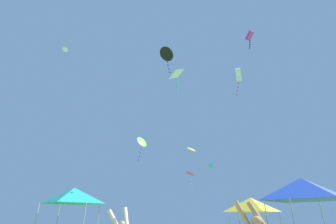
% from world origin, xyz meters
% --- Properties ---
extents(canopy_tent_yellow, '(2.72, 2.72, 2.91)m').
position_xyz_m(canopy_tent_yellow, '(5.17, 10.98, 2.47)').
color(canopy_tent_yellow, '#9E9EA3').
rests_on(canopy_tent_yellow, ground).
extents(canopy_tent_blue, '(3.29, 3.29, 3.52)m').
position_xyz_m(canopy_tent_blue, '(6.43, 6.56, 2.99)').
color(canopy_tent_blue, '#9E9EA3').
rests_on(canopy_tent_blue, ground).
extents(canopy_tent_teal, '(3.52, 3.52, 3.77)m').
position_xyz_m(canopy_tent_teal, '(-7.39, 12.71, 3.20)').
color(canopy_tent_teal, '#9E9EA3').
rests_on(canopy_tent_teal, ground).
extents(kite_black_delta, '(1.52, 1.54, 2.36)m').
position_xyz_m(kite_black_delta, '(-0.36, 8.74, 13.00)').
color(kite_black_delta, black).
extents(kite_cyan_delta, '(0.78, 0.60, 0.62)m').
position_xyz_m(kite_cyan_delta, '(5.60, 28.06, 8.57)').
color(kite_cyan_delta, '#2DB7CC').
extents(kite_magenta_box, '(0.68, 0.96, 1.94)m').
position_xyz_m(kite_magenta_box, '(7.08, 10.92, 16.68)').
color(kite_magenta_box, '#D6389E').
extents(kite_white_diamond, '(1.26, 1.06, 2.55)m').
position_xyz_m(kite_white_diamond, '(0.40, 12.38, 13.55)').
color(kite_white_diamond, white).
extents(kite_lime_delta, '(1.10, 1.16, 2.16)m').
position_xyz_m(kite_lime_delta, '(-2.54, 13.52, 7.56)').
color(kite_lime_delta, '#75D138').
extents(kite_white_delta, '(0.67, 0.64, 1.26)m').
position_xyz_m(kite_white_delta, '(-12.57, 16.39, 19.85)').
color(kite_white_delta, white).
extents(kite_white_box, '(0.98, 1.40, 3.18)m').
position_xyz_m(kite_white_box, '(7.33, 16.11, 15.89)').
color(kite_white_box, white).
extents(kite_yellow_diamond, '(1.58, 1.62, 0.87)m').
position_xyz_m(kite_yellow_diamond, '(2.99, 28.51, 11.08)').
color(kite_yellow_diamond, yellow).
extents(kite_magenta_diamond, '(1.34, 1.21, 2.19)m').
position_xyz_m(kite_magenta_diamond, '(2.52, 27.18, 7.20)').
color(kite_magenta_diamond, '#D6389E').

